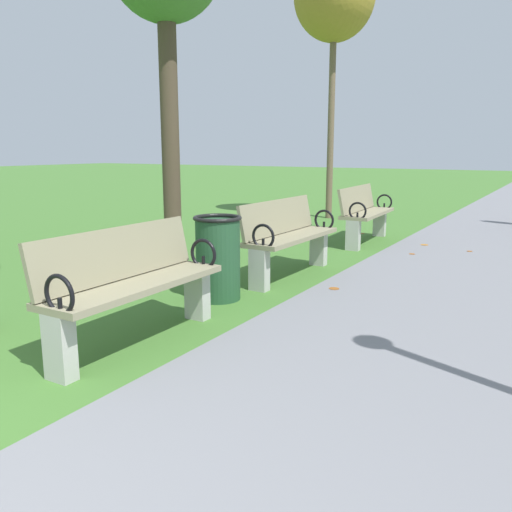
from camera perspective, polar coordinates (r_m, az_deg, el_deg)
name	(u,v)px	position (r m, az deg, el deg)	size (l,w,h in m)	color
park_bench_2	(132,283)	(4.14, -13.16, -2.81)	(0.47, 1.60, 0.90)	gray
park_bench_3	(288,236)	(6.23, 3.47, 2.20)	(0.50, 1.61, 0.90)	gray
park_bench_4	(365,212)	(8.67, 11.63, 4.61)	(0.55, 1.62, 0.90)	gray
trash_bin	(218,258)	(5.27, -4.11, -0.18)	(0.48, 0.48, 0.84)	#234C2D
scattered_leaves	(397,307)	(5.18, 14.91, -5.37)	(3.62, 10.82, 0.02)	#93511E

